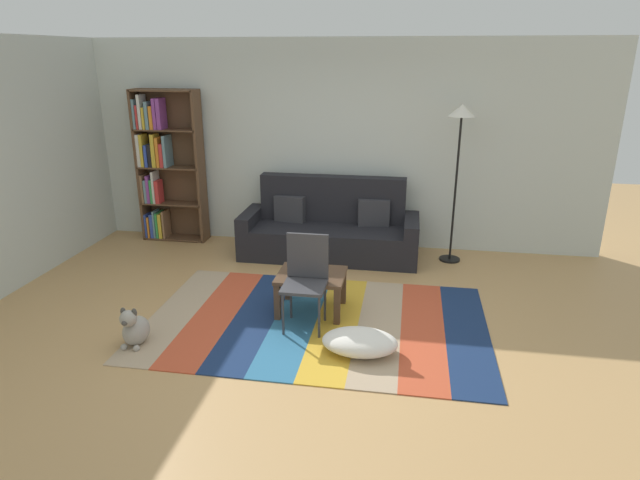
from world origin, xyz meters
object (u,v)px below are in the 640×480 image
object	(u,v)px
coffee_table	(311,281)
dog	(135,329)
couch	(330,230)
standing_lamp	(460,132)
pouf	(360,342)
tv_remote	(308,272)
folding_chair	(306,273)
bookshelf	(163,165)

from	to	relation	value
coffee_table	dog	distance (m)	1.72
couch	standing_lamp	bearing A→B (deg)	2.08
pouf	dog	world-z (taller)	dog
dog	tv_remote	world-z (taller)	tv_remote
standing_lamp	tv_remote	size ratio (longest dim) A/B	12.96
couch	tv_remote	size ratio (longest dim) A/B	15.07
dog	folding_chair	world-z (taller)	folding_chair
bookshelf	tv_remote	world-z (taller)	bookshelf
coffee_table	dog	world-z (taller)	coffee_table
coffee_table	standing_lamp	distance (m)	2.61
bookshelf	tv_remote	size ratio (longest dim) A/B	13.76
couch	folding_chair	bearing A→B (deg)	-88.23
coffee_table	tv_remote	size ratio (longest dim) A/B	4.48
couch	pouf	distance (m)	2.49
couch	dog	bearing A→B (deg)	-118.34
couch	standing_lamp	size ratio (longest dim) A/B	1.16
dog	coffee_table	bearing A→B (deg)	32.31
couch	tv_remote	xyz separation A→B (m)	(0.02, -1.63, 0.09)
bookshelf	pouf	distance (m)	4.12
bookshelf	dog	distance (m)	3.15
folding_chair	standing_lamp	bearing A→B (deg)	95.12
coffee_table	dog	size ratio (longest dim) A/B	1.69
couch	pouf	bearing A→B (deg)	-75.35
dog	standing_lamp	bearing A→B (deg)	41.93
coffee_table	pouf	world-z (taller)	coffee_table
bookshelf	coffee_table	xyz separation A→B (m)	(2.42, -1.94, -0.71)
couch	tv_remote	bearing A→B (deg)	-89.43
couch	dog	size ratio (longest dim) A/B	5.69
standing_lamp	coffee_table	bearing A→B (deg)	-130.81
pouf	standing_lamp	size ratio (longest dim) A/B	0.34
standing_lamp	couch	bearing A→B (deg)	-177.92
couch	pouf	xyz separation A→B (m)	(0.63, -2.39, -0.22)
pouf	tv_remote	size ratio (longest dim) A/B	4.44
pouf	standing_lamp	bearing A→B (deg)	69.50
bookshelf	pouf	bearing A→B (deg)	-41.84
couch	folding_chair	size ratio (longest dim) A/B	2.51
bookshelf	coffee_table	distance (m)	3.19
tv_remote	dog	bearing A→B (deg)	-135.91
folding_chair	bookshelf	bearing A→B (deg)	179.29
folding_chair	dog	bearing A→B (deg)	-114.38
bookshelf	pouf	size ratio (longest dim) A/B	3.09
pouf	couch	bearing A→B (deg)	104.65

